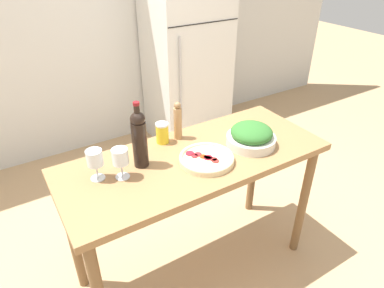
% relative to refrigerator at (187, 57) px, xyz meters
% --- Properties ---
extents(ground_plane, '(14.00, 14.00, 0.00)m').
position_rel_refrigerator_xyz_m(ground_plane, '(-0.89, -1.58, -0.88)').
color(ground_plane, tan).
extents(wall_back, '(6.40, 0.08, 2.60)m').
position_rel_refrigerator_xyz_m(wall_back, '(-0.89, 0.36, 0.43)').
color(wall_back, silver).
rests_on(wall_back, ground_plane).
extents(refrigerator, '(0.75, 0.64, 1.75)m').
position_rel_refrigerator_xyz_m(refrigerator, '(0.00, 0.00, 0.00)').
color(refrigerator, silver).
rests_on(refrigerator, ground_plane).
extents(prep_counter, '(1.48, 0.62, 0.88)m').
position_rel_refrigerator_xyz_m(prep_counter, '(-0.89, -1.58, -0.11)').
color(prep_counter, olive).
rests_on(prep_counter, ground_plane).
extents(wine_bottle, '(0.08, 0.08, 0.36)m').
position_rel_refrigerator_xyz_m(wine_bottle, '(-1.18, -1.50, 0.17)').
color(wine_bottle, black).
rests_on(wine_bottle, prep_counter).
extents(wine_glass_near, '(0.08, 0.08, 0.16)m').
position_rel_refrigerator_xyz_m(wine_glass_near, '(-1.30, -1.55, 0.12)').
color(wine_glass_near, silver).
rests_on(wine_glass_near, prep_counter).
extents(wine_glass_far, '(0.08, 0.08, 0.16)m').
position_rel_refrigerator_xyz_m(wine_glass_far, '(-1.41, -1.50, 0.12)').
color(wine_glass_far, silver).
rests_on(wine_glass_far, prep_counter).
extents(pepper_mill, '(0.05, 0.05, 0.23)m').
position_rel_refrigerator_xyz_m(pepper_mill, '(-0.88, -1.36, 0.12)').
color(pepper_mill, '#AD7F51').
rests_on(pepper_mill, prep_counter).
extents(salad_bowl, '(0.28, 0.28, 0.13)m').
position_rel_refrigerator_xyz_m(salad_bowl, '(-0.56, -1.65, 0.07)').
color(salad_bowl, silver).
rests_on(salad_bowl, prep_counter).
extents(homemade_pizza, '(0.29, 0.29, 0.04)m').
position_rel_refrigerator_xyz_m(homemade_pizza, '(-0.87, -1.66, 0.03)').
color(homemade_pizza, beige).
rests_on(homemade_pizza, prep_counter).
extents(salt_canister, '(0.07, 0.07, 0.12)m').
position_rel_refrigerator_xyz_m(salt_canister, '(-0.98, -1.36, 0.07)').
color(salt_canister, yellow).
rests_on(salt_canister, prep_counter).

